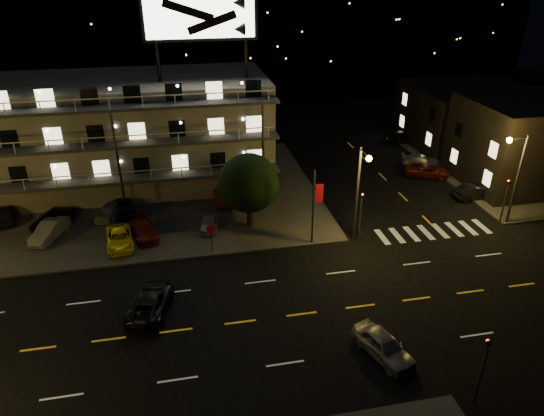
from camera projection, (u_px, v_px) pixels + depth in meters
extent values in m
plane|color=black|center=(271.00, 318.00, 30.92)|extent=(140.00, 140.00, 0.00)
cube|color=#333431|center=(85.00, 201.00, 45.90)|extent=(44.00, 24.00, 0.15)
cube|color=#333431|center=(501.00, 166.00, 53.61)|extent=(16.00, 24.00, 0.15)
cube|color=gray|center=(125.00, 135.00, 47.85)|extent=(28.00, 12.00, 10.00)
cube|color=gray|center=(117.00, 81.00, 45.46)|extent=(28.00, 12.00, 0.50)
cube|color=#333431|center=(122.00, 180.00, 42.67)|extent=(28.00, 1.80, 0.25)
cube|color=#333431|center=(117.00, 145.00, 41.21)|extent=(28.00, 1.80, 0.25)
cube|color=#333431|center=(111.00, 108.00, 39.76)|extent=(28.00, 1.80, 0.25)
cylinder|color=black|center=(158.00, 62.00, 43.51)|extent=(0.36, 0.36, 3.50)
cylinder|color=black|center=(246.00, 59.00, 44.91)|extent=(0.36, 0.36, 3.50)
cube|color=black|center=(200.00, 16.00, 42.50)|extent=(10.20, 0.50, 4.20)
cube|color=#E8E9C6|center=(200.00, 17.00, 42.24)|extent=(9.60, 0.06, 3.60)
cube|color=black|center=(535.00, 142.00, 48.22)|extent=(14.00, 10.00, 8.50)
cube|color=black|center=(467.00, 116.00, 59.03)|extent=(14.00, 12.00, 7.00)
cube|color=black|center=(195.00, 13.00, 86.58)|extent=(120.00, 20.00, 24.00)
cylinder|color=#2D2D30|center=(357.00, 195.00, 37.84)|extent=(0.20, 0.20, 8.00)
cylinder|color=#2D2D30|center=(365.00, 153.00, 35.41)|extent=(0.12, 1.80, 0.12)
sphere|color=yellow|center=(369.00, 158.00, 34.76)|extent=(0.44, 0.44, 0.44)
cylinder|color=#2D2D30|center=(517.00, 181.00, 40.29)|extent=(0.20, 0.20, 8.00)
cylinder|color=#2D2D30|center=(519.00, 138.00, 38.42)|extent=(1.80, 0.12, 0.12)
sphere|color=yellow|center=(509.00, 140.00, 38.33)|extent=(0.44, 0.44, 0.44)
cylinder|color=#2D2D30|center=(360.00, 218.00, 39.10)|extent=(0.14, 0.14, 3.60)
imported|color=black|center=(362.00, 193.00, 38.06)|extent=(0.20, 0.16, 1.00)
sphere|color=#FF0C0C|center=(363.00, 194.00, 38.00)|extent=(0.14, 0.14, 0.14)
cylinder|color=#2D2D30|center=(480.00, 376.00, 24.26)|extent=(0.14, 0.14, 3.60)
imported|color=black|center=(490.00, 341.00, 23.21)|extent=(0.20, 0.16, 1.00)
sphere|color=#FF0C0C|center=(488.00, 341.00, 23.36)|extent=(0.14, 0.14, 0.14)
cylinder|color=#2D2D30|center=(504.00, 204.00, 41.38)|extent=(0.14, 0.14, 3.60)
imported|color=black|center=(510.00, 180.00, 40.33)|extent=(0.16, 0.20, 1.00)
sphere|color=#FF0C0C|center=(508.00, 181.00, 40.36)|extent=(0.14, 0.14, 0.14)
cylinder|color=#2D2D30|center=(313.00, 208.00, 37.68)|extent=(0.16, 0.16, 6.40)
cube|color=#B90D24|center=(319.00, 194.00, 37.21)|extent=(0.60, 0.04, 1.60)
cylinder|color=#2D2D30|center=(212.00, 240.00, 37.41)|extent=(0.08, 0.08, 2.20)
cylinder|color=#B90D24|center=(211.00, 229.00, 36.88)|extent=(0.91, 0.04, 0.91)
cylinder|color=black|center=(250.00, 214.00, 40.93)|extent=(0.47, 0.47, 2.28)
sphere|color=black|center=(249.00, 183.00, 39.64)|extent=(4.93, 4.93, 4.93)
sphere|color=black|center=(235.00, 189.00, 40.03)|extent=(3.03, 3.03, 3.03)
sphere|color=black|center=(262.00, 188.00, 39.66)|extent=(2.84, 2.84, 2.84)
imported|color=gray|center=(49.00, 231.00, 39.28)|extent=(2.83, 4.41, 1.37)
imported|color=yellow|center=(120.00, 238.00, 38.32)|extent=(2.58, 4.64, 1.23)
imported|color=#61170D|center=(144.00, 229.00, 39.57)|extent=(2.72, 4.59, 1.25)
imported|color=gray|center=(210.00, 221.00, 40.81)|extent=(2.08, 3.84, 1.24)
imported|color=black|center=(2.00, 214.00, 41.81)|extent=(2.62, 4.33, 1.35)
imported|color=black|center=(54.00, 218.00, 41.33)|extent=(3.50, 5.01, 1.27)
imported|color=gray|center=(113.00, 209.00, 42.70)|extent=(3.41, 4.93, 1.33)
imported|color=black|center=(124.00, 206.00, 43.19)|extent=(2.63, 4.38, 1.40)
imported|color=#61170D|center=(222.00, 196.00, 45.11)|extent=(1.58, 4.16, 1.36)
imported|color=black|center=(476.00, 192.00, 46.18)|extent=(4.29, 1.55, 1.41)
imported|color=#61170D|center=(427.00, 170.00, 51.05)|extent=(5.06, 3.78, 1.28)
imported|color=gray|center=(421.00, 161.00, 53.65)|extent=(4.59, 3.04, 1.24)
imported|color=black|center=(403.00, 137.00, 60.45)|extent=(4.88, 3.20, 1.54)
imported|color=gray|center=(384.00, 346.00, 27.71)|extent=(2.97, 4.52, 1.43)
imported|color=black|center=(150.00, 302.00, 31.32)|extent=(3.41, 5.40, 1.39)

